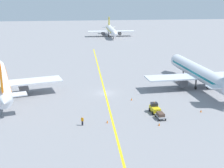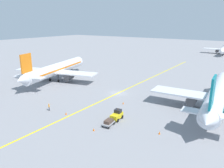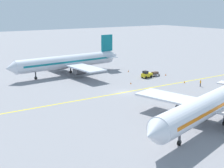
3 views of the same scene
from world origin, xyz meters
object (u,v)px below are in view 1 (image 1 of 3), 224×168
Objects in this scene: airplane_distant_taxiing at (111,30)px; baggage_cart_trailing at (161,115)px; baggage_tug_white at (155,108)px; traffic_cone_mid_apron at (201,111)px; airplane_adjacent_stand at (200,73)px; traffic_cone_near_nose at (107,122)px; traffic_cone_far_edge at (132,99)px; ground_crew_worker at (82,121)px; airplane_at_gate at (0,81)px; traffic_cone_by_wingtip at (159,124)px.

airplane_distant_taxiing is 115.66m from baggage_cart_trailing.
traffic_cone_mid_apron is at bearing -5.74° from baggage_tug_white.
airplane_adjacent_stand is 22.27m from baggage_tug_white.
traffic_cone_mid_apron is at bearing 9.03° from traffic_cone_near_nose.
airplane_distant_taxiing is 57.95× the size of traffic_cone_far_edge.
airplane_distant_taxiing is (-10.83, 96.59, -0.37)m from airplane_adjacent_stand.
baggage_cart_trailing is (-15.28, -18.95, -2.95)m from airplane_adjacent_stand.
airplane_adjacent_stand is 64.61× the size of traffic_cone_near_nose.
airplane_distant_taxiing is at bearing 87.79° from baggage_cart_trailing.
traffic_cone_far_edge is (11.39, 12.41, -0.63)m from ground_crew_worker.
airplane_adjacent_stand is 18.06m from traffic_cone_mid_apron.
baggage_cart_trailing reaches higher than traffic_cone_near_nose.
airplane_at_gate reaches higher than traffic_cone_mid_apron.
airplane_adjacent_stand is 24.52m from baggage_cart_trailing.
traffic_cone_mid_apron is 1.00× the size of traffic_cone_far_edge.
airplane_at_gate is at bearing 141.33° from traffic_cone_near_nose.
traffic_cone_near_nose is at bearing -38.67° from airplane_at_gate.
traffic_cone_far_edge is (29.61, -6.38, -3.43)m from airplane_at_gate.
ground_crew_worker is at bearing -132.55° from traffic_cone_far_edge.
baggage_tug_white reaches higher than traffic_cone_mid_apron.
baggage_tug_white is 5.67× the size of traffic_cone_far_edge.
traffic_cone_far_edge is at bearing -12.16° from airplane_at_gate.
airplane_adjacent_stand is 11.39× the size of baggage_tug_white.
traffic_cone_mid_apron is 15.43m from traffic_cone_far_edge.
traffic_cone_near_nose is at bearing 165.90° from traffic_cone_by_wingtip.
airplane_adjacent_stand is 27.66m from traffic_cone_by_wingtip.
traffic_cone_mid_apron is at bearing -87.66° from airplane_distant_taxiing.
airplane_adjacent_stand is (48.48, 1.42, 0.00)m from airplane_at_gate.
traffic_cone_by_wingtip is at bearing -92.68° from airplane_distant_taxiing.
baggage_cart_trailing is at bearing -27.83° from airplane_at_gate.
airplane_at_gate is 63.80× the size of traffic_cone_by_wingtip.
airplane_adjacent_stand reaches higher than baggage_cart_trailing.
airplane_adjacent_stand is at bearing 1.68° from airplane_at_gate.
baggage_tug_white is 5.67× the size of traffic_cone_near_nose.
baggage_cart_trailing is at bearing -92.21° from airplane_distant_taxiing.
ground_crew_worker is (18.22, -18.80, -2.80)m from airplane_at_gate.
airplane_at_gate is at bearing 160.24° from traffic_cone_mid_apron.
airplane_adjacent_stand is 64.61× the size of traffic_cone_by_wingtip.
airplane_distant_taxiing reaches higher than baggage_cart_trailing.
traffic_cone_near_nose is at bearing -158.19° from baggage_tug_white.
airplane_at_gate and airplane_adjacent_stand have the same top height.
airplane_distant_taxiing is 57.95× the size of traffic_cone_by_wingtip.
baggage_tug_white is 1.86× the size of ground_crew_worker.
traffic_cone_near_nose is (-10.07, -4.03, -0.63)m from baggage_tug_white.
baggage_cart_trailing is (0.29, -3.29, -0.14)m from baggage_tug_white.
traffic_cone_by_wingtip is 14.44m from traffic_cone_far_edge.
baggage_tug_white is 5.67× the size of traffic_cone_mid_apron.
traffic_cone_far_edge is (-3.59, 11.15, -0.49)m from baggage_cart_trailing.
baggage_tug_white reaches higher than traffic_cone_near_nose.
ground_crew_worker is at bearing -171.47° from traffic_cone_mid_apron.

